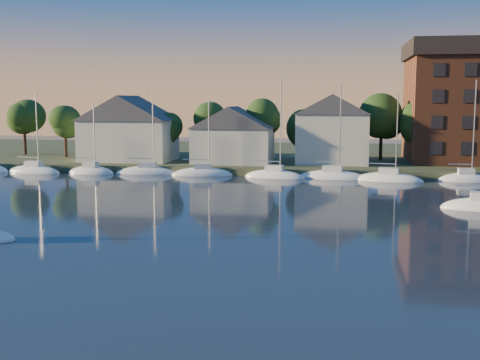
# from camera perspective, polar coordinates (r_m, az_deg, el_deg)

# --- Properties ---
(ground) EXTENTS (260.00, 260.00, 0.00)m
(ground) POSITION_cam_1_polar(r_m,az_deg,el_deg) (30.87, -8.39, -11.35)
(ground) COLOR black
(ground) RESTS_ON ground
(shoreline_land) EXTENTS (160.00, 50.00, 2.00)m
(shoreline_land) POSITION_cam_1_polar(r_m,az_deg,el_deg) (103.64, 4.38, 2.05)
(shoreline_land) COLOR #374025
(shoreline_land) RESTS_ON ground
(wooden_dock) EXTENTS (120.00, 3.00, 1.00)m
(wooden_dock) POSITION_cam_1_polar(r_m,az_deg,el_deg) (80.89, 2.93, 0.50)
(wooden_dock) COLOR brown
(wooden_dock) RESTS_ON ground
(clubhouse_west) EXTENTS (13.65, 9.45, 9.64)m
(clubhouse_west) POSITION_cam_1_polar(r_m,az_deg,el_deg) (91.31, -10.50, 4.93)
(clubhouse_west) COLOR beige
(clubhouse_west) RESTS_ON shoreline_land
(clubhouse_centre) EXTENTS (11.55, 8.40, 8.08)m
(clubhouse_centre) POSITION_cam_1_polar(r_m,az_deg,el_deg) (86.22, -0.64, 4.37)
(clubhouse_centre) COLOR beige
(clubhouse_centre) RESTS_ON shoreline_land
(clubhouse_east) EXTENTS (10.50, 8.40, 9.80)m
(clubhouse_east) POSITION_cam_1_polar(r_m,az_deg,el_deg) (86.85, 8.76, 4.88)
(clubhouse_east) COLOR beige
(clubhouse_east) RESTS_ON shoreline_land
(tree_line) EXTENTS (93.40, 5.40, 8.90)m
(tree_line) POSITION_cam_1_polar(r_m,az_deg,el_deg) (91.07, 5.01, 5.80)
(tree_line) COLOR #352218
(tree_line) RESTS_ON shoreline_land
(moored_fleet) EXTENTS (79.50, 2.40, 12.05)m
(moored_fleet) POSITION_cam_1_polar(r_m,az_deg,el_deg) (78.49, -0.22, 0.36)
(moored_fleet) COLOR white
(moored_fleet) RESTS_ON ground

